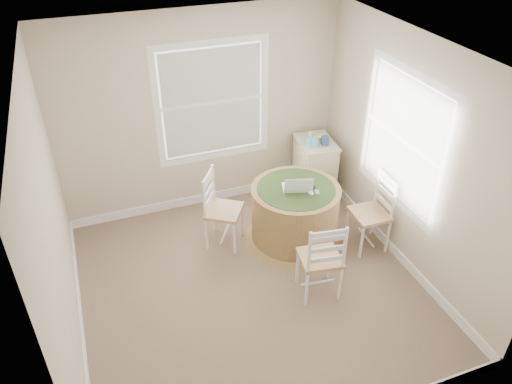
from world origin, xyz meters
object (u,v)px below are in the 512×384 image
chair_left (224,210)px  chair_near (320,258)px  chair_right (370,214)px  round_table (295,212)px  laptop (297,187)px  corner_chest (314,169)px

chair_left → chair_near: same height
chair_near → chair_right: bearing=-142.3°
round_table → chair_left: 0.85m
chair_right → laptop: 0.92m
laptop → corner_chest: 1.13m
chair_right → corner_chest: chair_right is taller
round_table → chair_near: size_ratio=1.30×
chair_left → chair_right: same height
chair_left → laptop: 0.91m
corner_chest → chair_left: bearing=-152.9°
round_table → corner_chest: 1.06m
chair_left → corner_chest: size_ratio=1.13×
laptop → corner_chest: laptop is taller
chair_right → laptop: size_ratio=2.40×
chair_left → chair_near: 1.35m
chair_left → laptop: (0.81, -0.27, 0.31)m
round_table → chair_left: (-0.81, 0.25, 0.06)m
chair_near → chair_left: bearing=-50.5°
chair_left → round_table: bearing=-74.7°
chair_near → chair_right: same height
corner_chest → chair_right: bearing=-78.8°
chair_near → corner_chest: chair_near is taller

